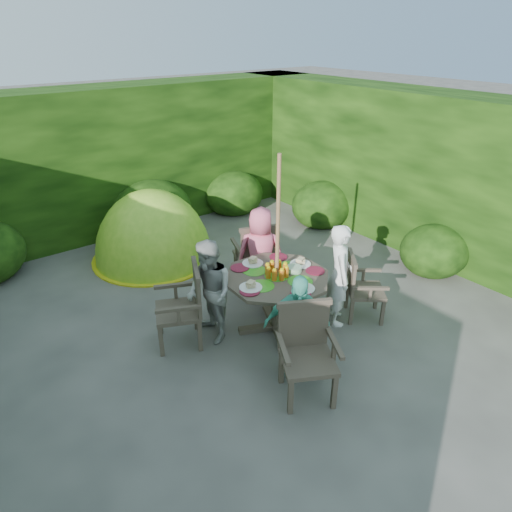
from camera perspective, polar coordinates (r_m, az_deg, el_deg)
ground at (r=5.76m, az=-3.07°, el=-9.11°), size 60.00×60.00×0.00m
hedge_enclosure at (r=6.20m, az=-10.44°, el=6.29°), size 9.00×9.00×2.50m
patio_table at (r=5.44m, az=2.62°, el=-3.56°), size 1.70×1.70×0.90m
parasol_pole at (r=5.21m, az=2.68°, el=0.88°), size 0.06×0.06×2.20m
garden_chair_right at (r=5.91m, az=12.93°, el=-3.70°), size 0.66×0.67×0.84m
garden_chair_left at (r=5.35m, az=-8.91°, el=-6.05°), size 0.69×0.72×0.95m
garden_chair_back at (r=6.43m, az=0.00°, el=0.29°), size 0.71×0.67×0.95m
garden_chair_front at (r=4.65m, az=6.30°, el=-11.60°), size 0.73×0.71×0.94m
child_right at (r=5.67m, az=10.41°, el=-2.35°), size 0.54×0.57×1.32m
child_left at (r=5.30m, az=-5.81°, el=-4.53°), size 0.54×0.66×1.27m
child_back at (r=6.11m, az=0.58°, el=0.26°), size 0.75×0.72×1.30m
child_front at (r=4.82m, az=5.13°, el=-8.66°), size 0.72×0.66×1.18m
dome_tent at (r=7.63m, az=-12.46°, el=-0.15°), size 2.35×2.35×2.26m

